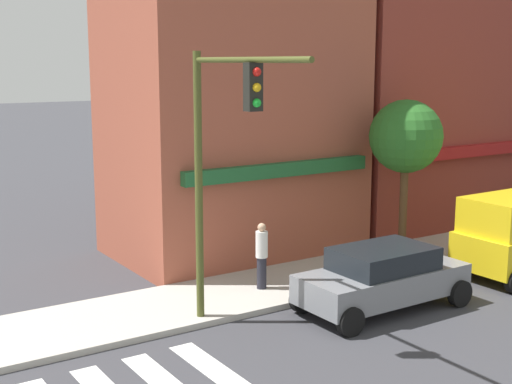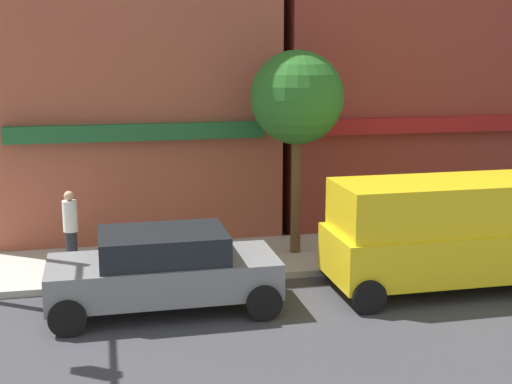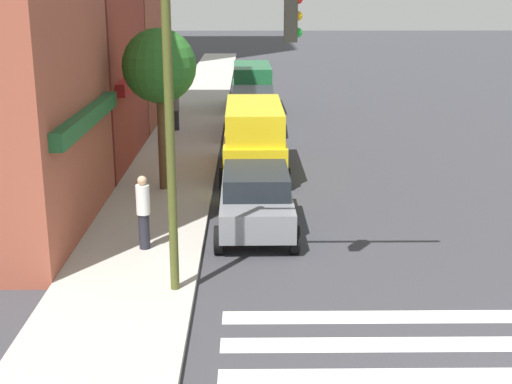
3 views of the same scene
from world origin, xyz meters
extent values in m
cube|color=#9E4C38|center=(9.42, 11.50, 5.36)|extent=(7.35, 5.00, 10.72)
cube|color=#1E592D|center=(9.42, 8.85, 3.00)|extent=(6.25, 0.30, 0.40)
cube|color=maroon|center=(17.15, 11.50, 7.48)|extent=(7.56, 5.00, 14.96)
cube|color=maroon|center=(17.15, 8.85, 3.00)|extent=(6.42, 0.30, 0.40)
cylinder|color=#474C1E|center=(5.44, 6.40, 3.15)|extent=(0.18, 0.18, 6.31)
cylinder|color=#474C1E|center=(5.44, 4.31, 6.11)|extent=(0.12, 4.17, 0.12)
cube|color=black|center=(5.44, 4.10, 5.58)|extent=(0.32, 0.24, 0.95)
sphere|color=red|center=(5.44, 3.97, 5.88)|extent=(0.18, 0.18, 0.18)
sphere|color=#EAAD14|center=(5.44, 3.97, 5.58)|extent=(0.18, 0.18, 0.18)
sphere|color=green|center=(5.44, 3.97, 5.28)|extent=(0.18, 0.18, 0.18)
cube|color=slate|center=(9.63, 4.70, 0.69)|extent=(4.42, 1.84, 0.70)
cube|color=black|center=(9.63, 4.70, 1.31)|extent=(2.44, 1.68, 0.55)
cylinder|color=black|center=(7.84, 5.60, 0.34)|extent=(0.68, 0.22, 0.68)
cylinder|color=black|center=(7.84, 3.80, 0.34)|extent=(0.68, 0.22, 0.68)
cylinder|color=black|center=(11.42, 5.60, 0.34)|extent=(0.68, 0.22, 0.68)
cylinder|color=black|center=(11.42, 3.80, 0.34)|extent=(0.68, 0.22, 0.68)
cylinder|color=black|center=(13.47, 5.70, 0.34)|extent=(0.68, 0.22, 0.68)
cylinder|color=#23232D|center=(7.80, 7.35, 0.57)|extent=(0.26, 0.26, 0.85)
cylinder|color=silver|center=(7.80, 7.35, 1.35)|extent=(0.32, 0.32, 0.70)
sphere|color=tan|center=(7.80, 7.35, 1.81)|extent=(0.22, 0.22, 0.22)
cylinder|color=brown|center=(13.04, 7.50, 1.63)|extent=(0.24, 0.24, 2.97)
sphere|color=#286623|center=(13.04, 7.50, 3.88)|extent=(2.19, 2.19, 2.19)
camera|label=1|loc=(-2.21, -7.75, 6.08)|focal=50.00mm
camera|label=2|loc=(8.62, -8.55, 5.13)|focal=50.00mm
camera|label=3|loc=(-8.04, 4.89, 6.07)|focal=50.00mm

